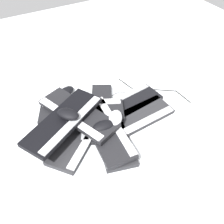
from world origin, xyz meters
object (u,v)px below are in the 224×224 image
(keyboard_3, at_px, (125,106))
(keyboard_5, at_px, (82,111))
(keyboard_7, at_px, (64,121))
(keyboard_8, at_px, (105,129))
(mouse_2, at_px, (68,114))
(mouse_3, at_px, (66,92))
(keyboard_1, at_px, (111,132))
(keyboard_6, at_px, (78,114))
(keyboard_0, at_px, (81,134))
(keyboard_4, at_px, (97,111))
(mouse_1, at_px, (104,126))
(mouse_0, at_px, (115,118))
(keyboard_2, at_px, (134,119))

(keyboard_3, bearing_deg, keyboard_5, -11.15)
(keyboard_7, bearing_deg, keyboard_5, -148.85)
(keyboard_8, distance_m, mouse_2, 0.20)
(keyboard_8, bearing_deg, mouse_3, -82.11)
(keyboard_1, distance_m, keyboard_6, 0.19)
(keyboard_0, bearing_deg, keyboard_3, -167.32)
(keyboard_7, bearing_deg, keyboard_6, -155.19)
(keyboard_4, bearing_deg, keyboard_0, 35.05)
(mouse_1, bearing_deg, keyboard_4, 81.54)
(mouse_0, bearing_deg, keyboard_2, -55.19)
(keyboard_7, distance_m, keyboard_8, 0.20)
(keyboard_6, bearing_deg, mouse_2, 36.21)
(keyboard_0, bearing_deg, keyboard_2, 170.69)
(keyboard_8, bearing_deg, mouse_2, -31.36)
(keyboard_6, xyz_separation_m, mouse_1, (-0.07, 0.14, 0.01))
(keyboard_0, distance_m, keyboard_8, 0.13)
(keyboard_3, relative_size, keyboard_5, 0.99)
(keyboard_0, relative_size, keyboard_5, 0.94)
(mouse_2, bearing_deg, keyboard_4, -107.90)
(keyboard_0, xyz_separation_m, keyboard_4, (-0.14, -0.10, 0.00))
(keyboard_7, height_order, mouse_2, mouse_2)
(keyboard_8, bearing_deg, mouse_0, -173.06)
(mouse_2, bearing_deg, mouse_3, -55.03)
(mouse_3, bearing_deg, keyboard_2, 97.74)
(keyboard_2, relative_size, keyboard_8, 0.99)
(mouse_3, bearing_deg, keyboard_6, 59.28)
(keyboard_0, height_order, mouse_2, mouse_2)
(mouse_0, height_order, mouse_3, mouse_0)
(keyboard_4, xyz_separation_m, mouse_3, (0.09, -0.23, 0.01))
(keyboard_6, bearing_deg, keyboard_2, 154.29)
(keyboard_2, height_order, keyboard_4, same)
(keyboard_2, distance_m, keyboard_8, 0.18)
(mouse_1, bearing_deg, keyboard_6, 124.56)
(keyboard_0, xyz_separation_m, mouse_3, (-0.06, -0.33, 0.01))
(keyboard_5, height_order, mouse_2, mouse_2)
(keyboard_3, bearing_deg, keyboard_0, 12.68)
(keyboard_3, distance_m, keyboard_7, 0.37)
(keyboard_2, xyz_separation_m, mouse_3, (0.23, -0.38, 0.01))
(keyboard_1, distance_m, keyboard_3, 0.21)
(keyboard_5, bearing_deg, keyboard_8, 106.35)
(keyboard_4, bearing_deg, keyboard_1, 86.95)
(keyboard_5, bearing_deg, mouse_1, 102.14)
(keyboard_0, height_order, keyboard_3, same)
(keyboard_0, relative_size, mouse_0, 3.95)
(keyboard_1, height_order, keyboard_7, keyboard_7)
(keyboard_2, distance_m, mouse_2, 0.36)
(keyboard_0, bearing_deg, keyboard_4, -144.95)
(mouse_1, relative_size, mouse_2, 1.00)
(keyboard_2, xyz_separation_m, keyboard_4, (0.14, -0.15, 0.00))
(keyboard_6, height_order, mouse_1, mouse_1)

